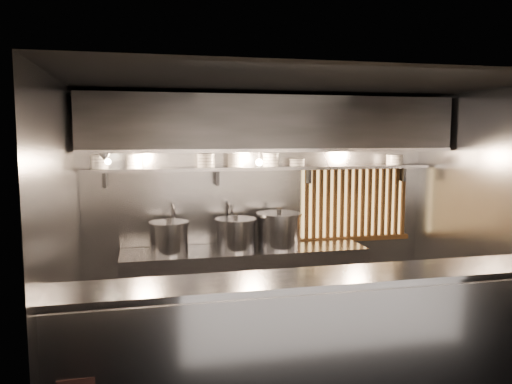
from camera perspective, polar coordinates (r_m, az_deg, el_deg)
name	(u,v)px	position (r m, az deg, el deg)	size (l,w,h in m)	color
floor	(295,355)	(5.51, 4.48, -18.10)	(4.50, 4.50, 0.00)	black
ceiling	(298,83)	(5.04, 4.77, 12.27)	(4.50, 4.50, 0.00)	black
wall_back	(261,204)	(6.52, 0.62, -1.37)	(4.50, 4.50, 0.00)	gray
wall_left	(61,233)	(4.91, -21.36, -4.42)	(3.00, 3.00, 0.00)	gray
wall_right	(489,216)	(6.15, 25.05, -2.45)	(3.00, 3.00, 0.00)	gray
serving_counter	(330,340)	(4.45, 8.41, -16.36)	(4.50, 0.56, 1.13)	#939398
cooking_bench	(245,284)	(6.30, -1.28, -10.49)	(3.00, 0.70, 0.90)	#939398
bowl_shelf	(265,168)	(6.29, 1.01, 2.75)	(4.40, 0.34, 0.04)	#939398
exhaust_hood	(269,124)	(6.07, 1.54, 7.75)	(4.40, 0.81, 0.65)	#2D2D30
wood_screen	(355,203)	(6.90, 11.28, -1.23)	(1.56, 0.09, 1.04)	#FFCC72
faucet_left	(173,216)	(6.23, -9.43, -2.69)	(0.04, 0.30, 0.50)	silver
faucet_right	(229,214)	(6.31, -3.07, -2.49)	(0.04, 0.30, 0.50)	silver
heat_lamp	(105,156)	(5.64, -16.86, 3.94)	(0.25, 0.35, 0.20)	#939398
pendant_bulb	(259,162)	(6.15, 0.38, 3.42)	(0.09, 0.09, 0.19)	#2D2D30
stock_pot_left	(169,237)	(6.00, -9.90, -5.13)	(0.60, 0.60, 0.42)	#939398
stock_pot_mid	(236,234)	(6.11, -2.33, -4.80)	(0.61, 0.61, 0.42)	#939398
stock_pot_right	(279,230)	(6.24, 2.63, -4.34)	(0.64, 0.64, 0.47)	#939398
bowl_stack_0	(99,162)	(6.12, -17.46, 3.33)	(0.22, 0.22, 0.17)	white
bowl_stack_1	(135,161)	(6.10, -13.69, 3.43)	(0.21, 0.21, 0.17)	white
bowl_stack_2	(206,160)	(6.15, -5.73, 3.61)	(0.23, 0.23, 0.17)	white
bowl_stack_3	(235,160)	(6.21, -2.36, 3.66)	(0.21, 0.21, 0.17)	white
bowl_stack_4	(271,160)	(6.31, 1.70, 3.71)	(0.22, 0.22, 0.17)	white
bowl_stack_5	(297,162)	(6.41, 4.71, 3.39)	(0.21, 0.21, 0.09)	white
bowl_stack_6	(394,160)	(6.94, 15.55, 3.57)	(0.23, 0.23, 0.13)	white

